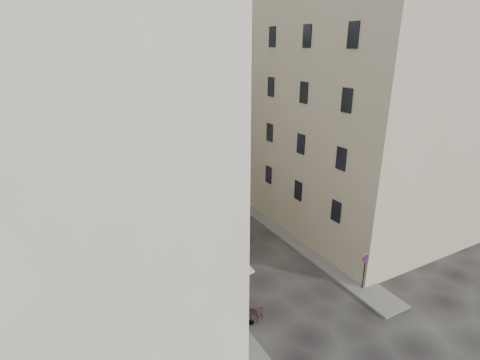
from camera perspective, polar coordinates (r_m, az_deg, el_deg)
ground at (r=24.56m, az=4.77°, el=-14.94°), size 90.00×90.00×0.00m
sidewalk_left at (r=25.88m, az=-8.87°, el=-12.95°), size 2.00×22.00×0.12m
sidewalk_right at (r=28.85m, az=9.10°, el=-9.23°), size 2.00×18.00×0.12m
building_left at (r=20.03m, az=-25.93°, el=7.25°), size 12.20×16.20×20.60m
building_right at (r=30.05m, az=18.80°, el=9.95°), size 12.20×14.20×18.60m
building_back at (r=37.41m, az=-12.57°, el=12.36°), size 18.20×10.20×18.60m
cafe_storefront at (r=22.57m, az=-5.99°, el=-12.74°), size 1.74×7.30×3.50m
stone_steps at (r=34.19m, az=-6.76°, el=-3.59°), size 9.00×3.15×0.80m
bollard_near at (r=22.22m, az=-1.11°, el=-17.49°), size 0.12×0.12×0.98m
bollard_mid at (r=24.81m, az=-4.93°, el=-13.08°), size 0.12×0.12×0.98m
bollard_far at (r=27.60m, az=-7.90°, el=-9.49°), size 0.12×0.12×0.98m
no_parking_sign at (r=23.85m, az=18.51°, el=-12.17°), size 0.57×0.10×2.48m
bistro_table_a at (r=21.15m, az=1.62°, el=-19.98°), size 1.29×0.61×0.91m
bistro_table_b at (r=22.75m, az=-0.47°, el=-16.83°), size 1.14×0.53×0.80m
bistro_table_c at (r=23.85m, az=-4.39°, el=-14.64°), size 1.42×0.67×1.00m
bistro_table_d at (r=26.16m, az=-4.41°, el=-11.36°), size 1.24×0.58×0.87m
bistro_table_e at (r=26.30m, az=-6.19°, el=-11.09°), size 1.39×0.65×0.98m
pedestrian at (r=23.02m, az=-1.48°, el=-14.58°), size 0.74×0.52×1.96m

